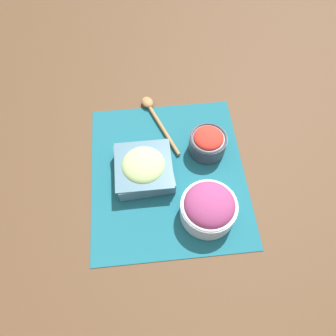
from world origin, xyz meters
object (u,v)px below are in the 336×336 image
(tomato_bowl, at_px, (208,142))
(onion_bowl, at_px, (209,207))
(cucumber_bowl, at_px, (144,168))
(wooden_spoon, at_px, (155,114))

(tomato_bowl, bearing_deg, onion_bowl, -8.79)
(cucumber_bowl, xyz_separation_m, wooden_spoon, (-0.22, 0.05, -0.03))
(wooden_spoon, bearing_deg, cucumber_bowl, -12.78)
(onion_bowl, xyz_separation_m, tomato_bowl, (-0.22, 0.03, -0.01))
(cucumber_bowl, distance_m, wooden_spoon, 0.22)
(cucumber_bowl, relative_size, wooden_spoon, 0.70)
(tomato_bowl, bearing_deg, cucumber_bowl, -71.48)
(tomato_bowl, bearing_deg, wooden_spoon, -134.38)
(cucumber_bowl, distance_m, tomato_bowl, 0.21)
(onion_bowl, bearing_deg, tomato_bowl, 171.21)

